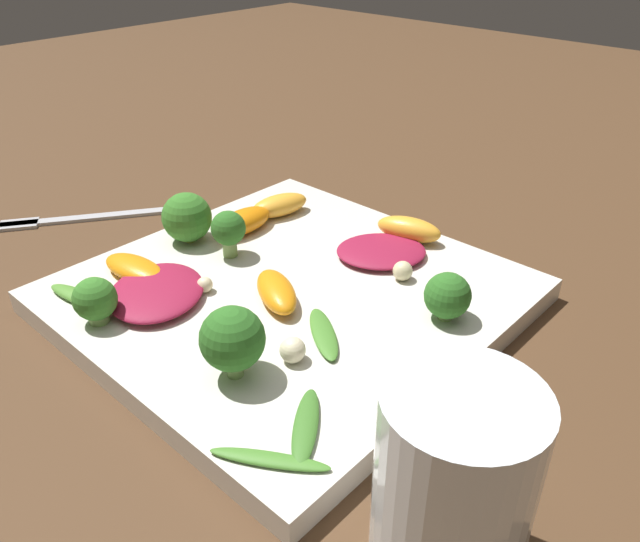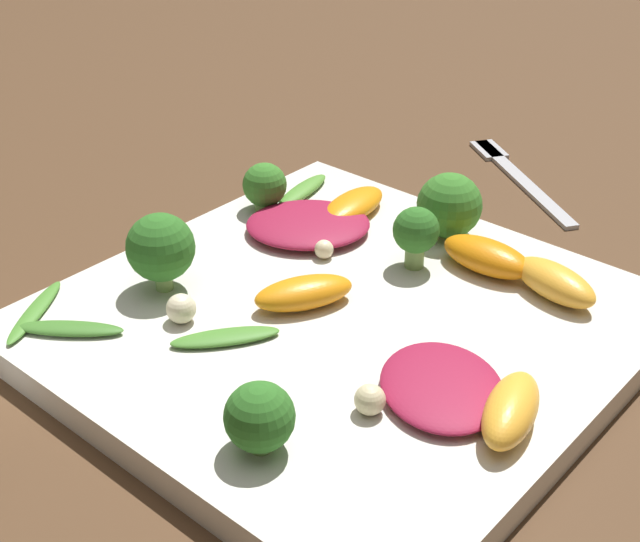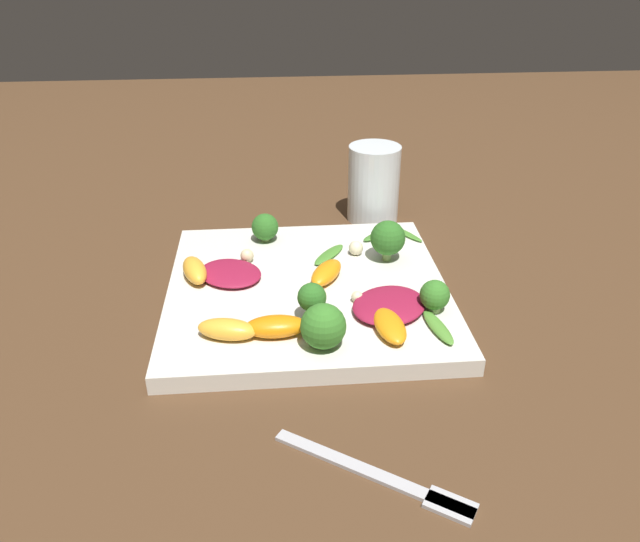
% 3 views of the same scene
% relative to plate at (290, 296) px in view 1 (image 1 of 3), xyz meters
% --- Properties ---
extents(ground_plane, '(2.40, 2.40, 0.00)m').
position_rel_plate_xyz_m(ground_plane, '(0.00, 0.00, -0.01)').
color(ground_plane, '#4C331E').
extents(plate, '(0.31, 0.31, 0.02)m').
position_rel_plate_xyz_m(plate, '(0.00, 0.00, 0.00)').
color(plate, silver).
rests_on(plate, ground_plane).
extents(drinking_glass, '(0.07, 0.07, 0.11)m').
position_rel_plate_xyz_m(drinking_glass, '(-0.11, -0.21, 0.04)').
color(drinking_glass, white).
rests_on(drinking_glass, ground_plane).
extents(fork, '(0.15, 0.11, 0.01)m').
position_rel_plate_xyz_m(fork, '(-0.05, 0.27, -0.01)').
color(fork, '#B2B2B7').
rests_on(fork, ground_plane).
extents(radicchio_leaf_0, '(0.10, 0.10, 0.01)m').
position_rel_plate_xyz_m(radicchio_leaf_0, '(0.09, -0.02, 0.01)').
color(radicchio_leaf_0, maroon).
rests_on(radicchio_leaf_0, plate).
extents(radicchio_leaf_1, '(0.11, 0.11, 0.01)m').
position_rel_plate_xyz_m(radicchio_leaf_1, '(-0.08, 0.06, 0.02)').
color(radicchio_leaf_1, maroon).
rests_on(radicchio_leaf_1, plate).
extents(orange_segment_0, '(0.05, 0.07, 0.02)m').
position_rel_plate_xyz_m(orange_segment_0, '(-0.02, -0.01, 0.02)').
color(orange_segment_0, orange).
rests_on(orange_segment_0, plate).
extents(orange_segment_1, '(0.04, 0.06, 0.02)m').
position_rel_plate_xyz_m(orange_segment_1, '(0.13, -0.02, 0.02)').
color(orange_segment_1, '#FCAD33').
rests_on(orange_segment_1, plate).
extents(orange_segment_2, '(0.06, 0.04, 0.02)m').
position_rel_plate_xyz_m(orange_segment_2, '(0.08, 0.10, 0.02)').
color(orange_segment_2, '#FCAD33').
rests_on(orange_segment_2, plate).
extents(orange_segment_3, '(0.04, 0.07, 0.01)m').
position_rel_plate_xyz_m(orange_segment_3, '(-0.07, 0.10, 0.02)').
color(orange_segment_3, orange).
rests_on(orange_segment_3, plate).
extents(orange_segment_4, '(0.06, 0.03, 0.02)m').
position_rel_plate_xyz_m(orange_segment_4, '(0.04, 0.10, 0.02)').
color(orange_segment_4, orange).
rests_on(orange_segment_4, plate).
extents(broccoli_floret_0, '(0.03, 0.03, 0.04)m').
position_rel_plate_xyz_m(broccoli_floret_0, '(0.00, 0.07, 0.03)').
color(broccoli_floret_0, '#84AD5B').
rests_on(broccoli_floret_0, plate).
extents(broccoli_floret_1, '(0.03, 0.03, 0.03)m').
position_rel_plate_xyz_m(broccoli_floret_1, '(-0.13, 0.07, 0.03)').
color(broccoli_floret_1, '#84AD5B').
rests_on(broccoli_floret_1, plate).
extents(broccoli_floret_2, '(0.03, 0.03, 0.04)m').
position_rel_plate_xyz_m(broccoli_floret_2, '(0.05, -0.11, 0.03)').
color(broccoli_floret_2, '#84AD5B').
rests_on(broccoli_floret_2, plate).
extents(broccoli_floret_3, '(0.04, 0.04, 0.05)m').
position_rel_plate_xyz_m(broccoli_floret_3, '(-0.10, -0.05, 0.04)').
color(broccoli_floret_3, '#84AD5B').
rests_on(broccoli_floret_3, plate).
extents(broccoli_floret_4, '(0.04, 0.04, 0.04)m').
position_rel_plate_xyz_m(broccoli_floret_4, '(-0.01, 0.12, 0.03)').
color(broccoli_floret_4, '#84AD5B').
rests_on(broccoli_floret_4, plate).
extents(arugula_sprig_0, '(0.05, 0.06, 0.01)m').
position_rel_plate_xyz_m(arugula_sprig_0, '(-0.03, -0.06, 0.01)').
color(arugula_sprig_0, '#47842D').
rests_on(arugula_sprig_0, plate).
extents(arugula_sprig_1, '(0.06, 0.05, 0.01)m').
position_rel_plate_xyz_m(arugula_sprig_1, '(-0.10, -0.12, 0.01)').
color(arugula_sprig_1, '#3D7528').
rests_on(arugula_sprig_1, plate).
extents(arugula_sprig_2, '(0.04, 0.06, 0.00)m').
position_rel_plate_xyz_m(arugula_sprig_2, '(-0.13, -0.12, 0.01)').
color(arugula_sprig_2, '#47842D').
rests_on(arugula_sprig_2, plate).
extents(arugula_sprig_3, '(0.03, 0.06, 0.01)m').
position_rel_plate_xyz_m(arugula_sprig_3, '(-0.12, 0.10, 0.01)').
color(arugula_sprig_3, '#518E33').
rests_on(arugula_sprig_3, plate).
extents(macadamia_nut_0, '(0.02, 0.02, 0.02)m').
position_rel_plate_xyz_m(macadamia_nut_0, '(0.07, -0.06, 0.02)').
color(macadamia_nut_0, beige).
rests_on(macadamia_nut_0, plate).
extents(macadamia_nut_1, '(0.01, 0.01, 0.01)m').
position_rel_plate_xyz_m(macadamia_nut_1, '(-0.05, 0.04, 0.02)').
color(macadamia_nut_1, beige).
rests_on(macadamia_nut_1, plate).
extents(macadamia_nut_2, '(0.02, 0.02, 0.02)m').
position_rel_plate_xyz_m(macadamia_nut_2, '(-0.06, -0.07, 0.02)').
color(macadamia_nut_2, beige).
rests_on(macadamia_nut_2, plate).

